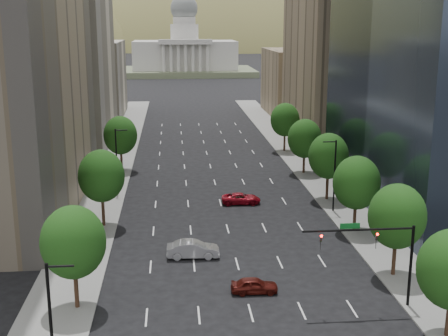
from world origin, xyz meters
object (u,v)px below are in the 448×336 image
object	(u,v)px
capitol	(185,55)
car_silver	(193,249)
car_maroon	(254,285)
car_red_far	(241,198)
traffic_signal	(382,248)

from	to	relation	value
capitol	car_silver	world-z (taller)	capitol
car_maroon	car_red_far	world-z (taller)	car_red_far
traffic_signal	car_red_far	bearing A→B (deg)	105.11
traffic_signal	car_red_far	xyz separation A→B (m)	(-7.92, 29.33, -4.48)
capitol	car_red_far	size ratio (longest dim) A/B	12.02
car_silver	car_red_far	xyz separation A→B (m)	(6.80, 17.35, -0.16)
capitol	traffic_signal	bearing A→B (deg)	-87.26
car_maroon	capitol	bearing A→B (deg)	1.68
traffic_signal	car_silver	size ratio (longest dim) A/B	1.75
traffic_signal	car_maroon	size ratio (longest dim) A/B	2.26
car_maroon	car_red_far	bearing A→B (deg)	-2.58
car_red_far	traffic_signal	bearing A→B (deg)	-163.83
capitol	car_silver	xyz separation A→B (m)	(-4.19, -207.73, -7.72)
traffic_signal	car_silver	world-z (taller)	traffic_signal
car_silver	capitol	bearing A→B (deg)	0.54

